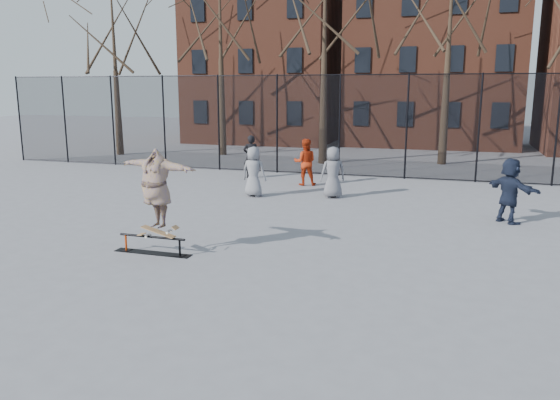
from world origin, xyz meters
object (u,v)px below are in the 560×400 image
(bystander_grey, at_px, (254,172))
(bystander_extra, at_px, (333,172))
(skate_rail, at_px, (152,246))
(bystander_navy, at_px, (510,191))
(skateboard, at_px, (158,234))
(bystander_black, at_px, (251,157))
(bystander_red, at_px, (305,162))
(skater, at_px, (157,194))

(bystander_grey, height_order, bystander_extra, bystander_extra)
(skate_rail, bearing_deg, bystander_navy, 34.86)
(bystander_grey, relative_size, bystander_navy, 0.95)
(bystander_navy, distance_m, bystander_extra, 5.41)
(skateboard, xyz_separation_m, bystander_navy, (7.30, 5.20, 0.42))
(bystander_grey, relative_size, bystander_black, 0.97)
(bystander_red, xyz_separation_m, bystander_extra, (1.44, -1.96, -0.02))
(bystander_red, relative_size, bystander_navy, 0.98)
(skate_rail, xyz_separation_m, skateboard, (0.16, 0.00, 0.28))
(bystander_navy, bearing_deg, bystander_grey, 36.68)
(bystander_grey, relative_size, bystander_red, 0.97)
(bystander_navy, bearing_deg, bystander_extra, 26.17)
(bystander_grey, distance_m, bystander_red, 2.74)
(skate_rail, bearing_deg, bystander_red, 84.03)
(bystander_black, xyz_separation_m, bystander_extra, (3.87, -2.90, -0.01))
(bystander_black, height_order, bystander_navy, bystander_navy)
(skate_rail, xyz_separation_m, skater, (0.16, 0.00, 1.16))
(skater, xyz_separation_m, bystander_navy, (7.30, 5.20, -0.46))
(skate_rail, distance_m, bystander_extra, 7.49)
(skate_rail, relative_size, skater, 0.86)
(skater, xyz_separation_m, bystander_grey, (-0.25, 6.49, -0.50))
(skate_rail, height_order, skater, skater)
(skate_rail, relative_size, bystander_grey, 1.08)
(bystander_black, distance_m, bystander_extra, 4.84)
(skater, height_order, bystander_navy, skater)
(bystander_red, bearing_deg, bystander_extra, 110.71)
(skater, xyz_separation_m, bystander_extra, (2.23, 7.07, -0.49))
(skate_rail, distance_m, bystander_black, 10.10)
(skater, bearing_deg, bystander_extra, 88.31)
(skater, relative_size, bystander_red, 1.21)
(bystander_grey, bearing_deg, bystander_red, -108.98)
(bystander_grey, distance_m, bystander_navy, 7.66)
(skate_rail, height_order, bystander_navy, bystander_navy)
(bystander_black, bearing_deg, bystander_navy, 135.72)
(skate_rail, height_order, bystander_grey, bystander_grey)
(skateboard, xyz_separation_m, bystander_grey, (-0.25, 6.49, 0.38))
(bystander_extra, bearing_deg, bystander_grey, -14.00)
(skater, bearing_deg, skateboard, 0.00)
(bystander_black, distance_m, bystander_navy, 10.14)
(bystander_red, bearing_deg, skater, 69.38)
(bystander_grey, bearing_deg, bystander_extra, -163.69)
(skateboard, relative_size, bystander_extra, 0.50)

